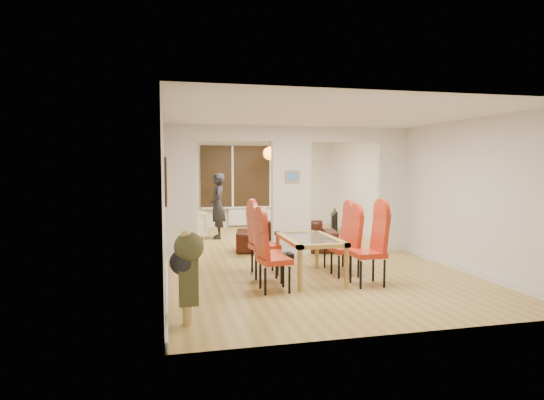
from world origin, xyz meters
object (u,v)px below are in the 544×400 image
object	(u,v)px
person	(218,206)
television	(331,222)
dining_table	(309,258)
dining_chair_la	(275,254)
dining_chair_lc	(265,241)
coffee_table	(273,230)
bottle	(277,220)
armchair	(187,225)
sofa	(286,236)
dining_chair_ra	(368,248)
dining_chair_rc	(337,240)
dining_chair_lb	(268,249)
bowl	(276,224)
dining_chair_rb	(345,245)

from	to	relation	value
person	television	world-z (taller)	person
dining_table	dining_chair_la	size ratio (longest dim) A/B	1.34
dining_chair_lc	person	world-z (taller)	person
coffee_table	bottle	distance (m)	0.28
dining_chair_la	armchair	size ratio (longest dim) A/B	1.38
sofa	dining_chair_ra	bearing A→B (deg)	-69.54
dining_chair_rc	bottle	distance (m)	4.24
dining_chair_la	dining_chair_lb	distance (m)	0.54
dining_chair_ra	bowl	bearing A→B (deg)	91.40
dining_chair_rb	person	size ratio (longest dim) A/B	0.64
dining_chair_la	television	xyz separation A→B (m)	(2.79, 5.14, -0.23)
dining_chair_lc	sofa	bearing A→B (deg)	56.32
dining_chair_ra	dining_chair_rb	xyz separation A→B (m)	(-0.11, 0.63, -0.05)
person	bowl	distance (m)	1.68
dining_chair_la	person	size ratio (longest dim) A/B	0.66
dining_table	bowl	size ratio (longest dim) A/B	6.58
dining_table	dining_chair_ra	size ratio (longest dim) A/B	1.26
person	dining_chair_lc	bearing A→B (deg)	7.91
dining_chair_rc	sofa	world-z (taller)	dining_chair_rc
dining_table	bottle	xyz separation A→B (m)	(0.63, 4.77, 0.04)
dining_chair_lb	dining_chair_lc	bearing A→B (deg)	89.03
person	bowl	world-z (taller)	person
dining_chair_rb	bowl	size ratio (longest dim) A/B	4.75
dining_table	sofa	world-z (taller)	dining_table
sofa	armchair	bearing A→B (deg)	146.11
bottle	dining_table	bearing A→B (deg)	-97.53
dining_chair_lc	television	size ratio (longest dim) A/B	1.03
dining_chair_ra	dining_chair_rc	distance (m)	1.08
dining_chair_ra	television	world-z (taller)	dining_chair_ra
dining_chair_lc	dining_chair_rc	distance (m)	1.31
dining_chair_rb	person	world-z (taller)	person
dining_chair_rb	dining_table	bearing A→B (deg)	-175.74
dining_table	dining_chair_ra	world-z (taller)	dining_chair_ra
dining_chair_lb	bowl	xyz separation A→B (m)	(1.24, 4.72, -0.25)
dining_chair_lc	person	xyz separation A→B (m)	(-0.36, 3.89, 0.26)
dining_chair_lb	bowl	distance (m)	4.89
dining_chair_rb	dining_chair_la	bearing A→B (deg)	-156.95
sofa	armchair	xyz separation A→B (m)	(-2.01, 2.02, 0.05)
armchair	bowl	xyz separation A→B (m)	(2.32, 0.25, -0.09)
dining_chair_rb	bottle	world-z (taller)	dining_chair_rb
dining_chair_lb	sofa	size ratio (longest dim) A/B	0.49
dining_chair_rb	bowl	world-z (taller)	dining_chair_rb
dining_chair_lc	person	size ratio (longest dim) A/B	0.68
dining_chair_lb	sofa	distance (m)	2.63
armchair	dining_chair_rb	bearing A→B (deg)	8.65
bowl	armchair	bearing A→B (deg)	-173.80
dining_chair_ra	person	world-z (taller)	person
sofa	person	bearing A→B (deg)	133.49
armchair	dining_chair_ra	bearing A→B (deg)	6.58
dining_chair_rc	coffee_table	size ratio (longest dim) A/B	1.01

